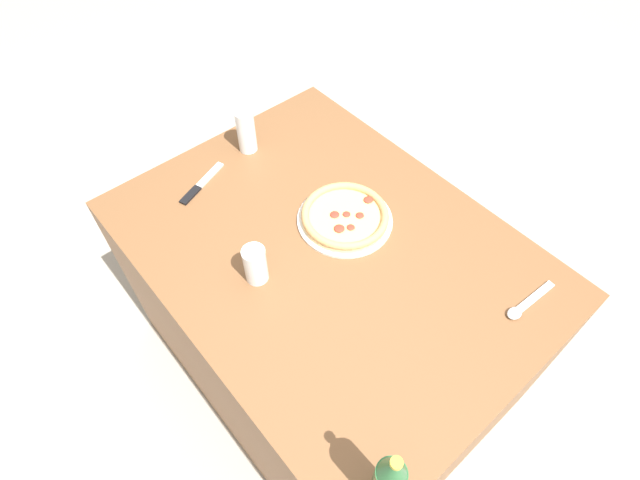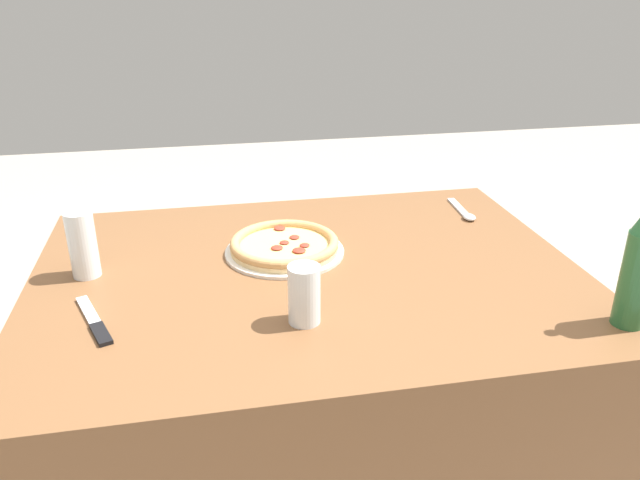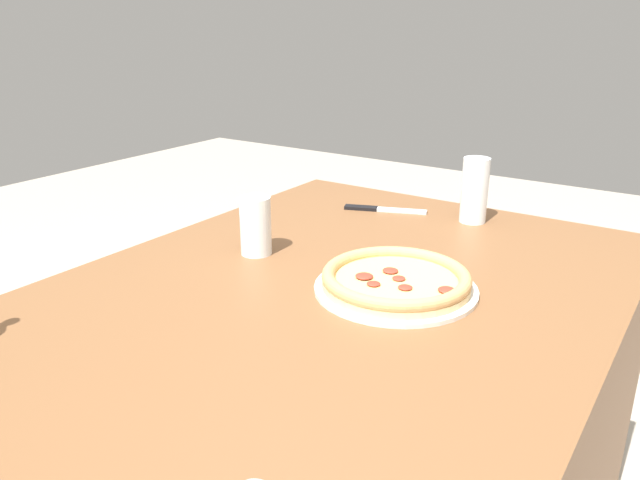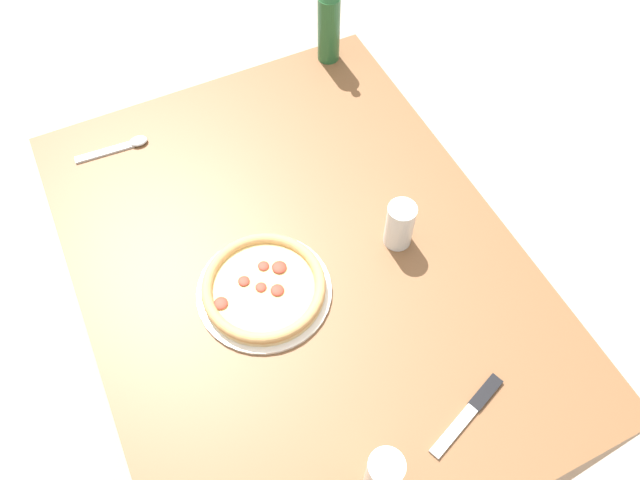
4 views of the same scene
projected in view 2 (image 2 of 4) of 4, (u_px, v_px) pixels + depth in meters
The scene contains 7 objects.
table at pixel (309, 405), 1.57m from camera, with size 1.23×0.92×0.76m.
pizza_veggie at pixel (285, 246), 1.49m from camera, with size 0.29×0.29×0.04m.
glass_mango_juice at pixel (83, 247), 1.36m from camera, with size 0.06×0.06×0.15m.
glass_cola at pixel (304, 296), 1.19m from camera, with size 0.06×0.06×0.12m.
beer_bottle at pixel (639, 266), 1.15m from camera, with size 0.06×0.06×0.26m.
knife at pixel (94, 322), 1.20m from camera, with size 0.09×0.20×0.01m.
spoon at pixel (465, 213), 1.72m from camera, with size 0.04×0.18×0.02m.
Camera 2 is at (-0.22, -1.25, 1.40)m, focal length 35.00 mm.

